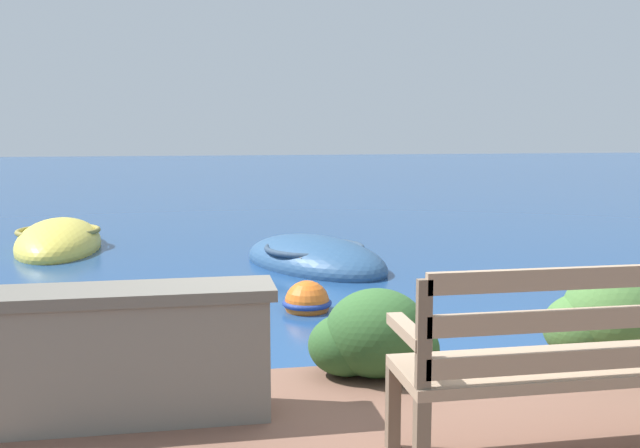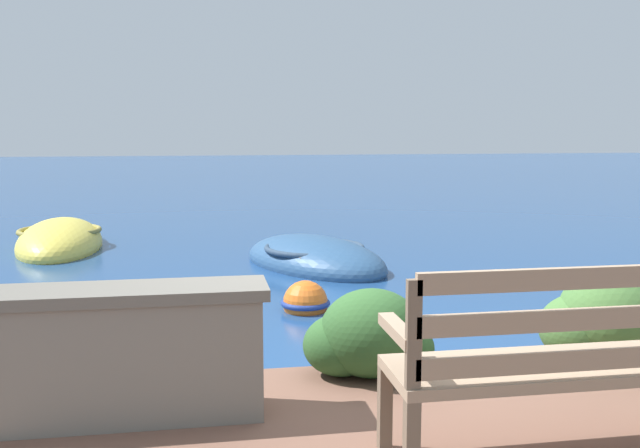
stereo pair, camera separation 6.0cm
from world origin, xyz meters
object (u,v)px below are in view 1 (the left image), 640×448
(park_bench, at_px, (570,358))
(rowboat_nearest, at_px, (314,261))
(mooring_buoy, at_px, (307,303))
(rowboat_mid, at_px, (59,244))

(park_bench, xyz_separation_m, rowboat_nearest, (-0.15, 5.82, -0.65))
(park_bench, relative_size, mooring_buoy, 3.26)
(mooring_buoy, bearing_deg, rowboat_nearest, 78.46)
(rowboat_nearest, relative_size, rowboat_mid, 0.97)
(rowboat_nearest, xyz_separation_m, rowboat_mid, (-3.38, 1.94, 0.00))
(park_bench, xyz_separation_m, rowboat_mid, (-3.53, 7.76, -0.64))
(rowboat_mid, bearing_deg, mooring_buoy, -147.98)
(rowboat_mid, relative_size, mooring_buoy, 5.85)
(park_bench, bearing_deg, rowboat_nearest, 95.25)
(rowboat_mid, height_order, mooring_buoy, rowboat_mid)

